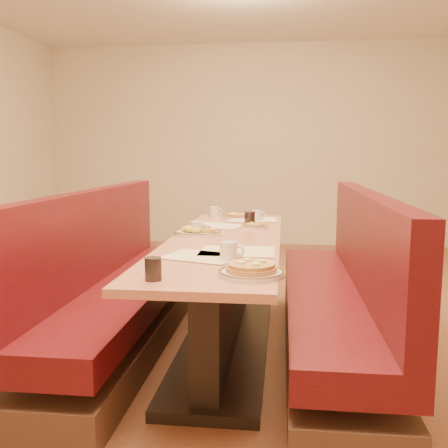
# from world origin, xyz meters

# --- Properties ---
(ground) EXTENTS (8.00, 8.00, 0.00)m
(ground) POSITION_xyz_m (0.00, 0.00, 0.00)
(ground) COLOR #9E6647
(ground) RESTS_ON ground
(room_envelope) EXTENTS (6.04, 8.04, 2.82)m
(room_envelope) POSITION_xyz_m (0.00, 0.00, 1.93)
(room_envelope) COLOR beige
(room_envelope) RESTS_ON ground
(diner_table) EXTENTS (0.70, 2.50, 0.75)m
(diner_table) POSITION_xyz_m (0.00, 0.00, 0.37)
(diner_table) COLOR black
(diner_table) RESTS_ON ground
(booth_left) EXTENTS (0.55, 2.50, 1.05)m
(booth_left) POSITION_xyz_m (-0.73, 0.00, 0.36)
(booth_left) COLOR #4C3326
(booth_left) RESTS_ON ground
(booth_right) EXTENTS (0.55, 2.50, 1.05)m
(booth_right) POSITION_xyz_m (0.73, 0.00, 0.36)
(booth_right) COLOR #4C3326
(booth_right) RESTS_ON ground
(placemat_near_left) EXTENTS (0.44, 0.39, 0.00)m
(placemat_near_left) POSITION_xyz_m (-0.05, -0.59, 0.75)
(placemat_near_left) COLOR beige
(placemat_near_left) RESTS_ON diner_table
(placemat_near_right) EXTENTS (0.41, 0.31, 0.00)m
(placemat_near_right) POSITION_xyz_m (0.12, -0.43, 0.75)
(placemat_near_right) COLOR beige
(placemat_near_right) RESTS_ON diner_table
(placemat_far_left) EXTENTS (0.44, 0.38, 0.00)m
(placemat_far_left) POSITION_xyz_m (-0.12, 0.54, 0.75)
(placemat_far_left) COLOR beige
(placemat_far_left) RESTS_ON diner_table
(placemat_far_right) EXTENTS (0.42, 0.34, 0.00)m
(placemat_far_right) POSITION_xyz_m (0.12, 0.92, 0.75)
(placemat_far_right) COLOR beige
(placemat_far_right) RESTS_ON diner_table
(pancake_plate) EXTENTS (0.30, 0.30, 0.07)m
(pancake_plate) POSITION_xyz_m (0.23, -0.96, 0.77)
(pancake_plate) COLOR silver
(pancake_plate) RESTS_ON diner_table
(eggs_plate) EXTENTS (0.32, 0.32, 0.06)m
(eggs_plate) POSITION_xyz_m (-0.20, 0.14, 0.77)
(eggs_plate) COLOR silver
(eggs_plate) RESTS_ON diner_table
(extra_plate_mid) EXTENTS (0.20, 0.20, 0.04)m
(extra_plate_mid) POSITION_xyz_m (0.16, 0.49, 0.76)
(extra_plate_mid) COLOR silver
(extra_plate_mid) RESTS_ON diner_table
(extra_plate_far) EXTENTS (0.24, 0.24, 0.05)m
(extra_plate_far) POSITION_xyz_m (-0.02, 1.02, 0.77)
(extra_plate_far) COLOR silver
(extra_plate_far) RESTS_ON diner_table
(coffee_mug_a) EXTENTS (0.12, 0.09, 0.09)m
(coffee_mug_a) POSITION_xyz_m (0.10, -0.65, 0.80)
(coffee_mug_a) COLOR silver
(coffee_mug_a) RESTS_ON diner_table
(coffee_mug_b) EXTENTS (0.12, 0.09, 0.09)m
(coffee_mug_b) POSITION_xyz_m (-0.20, 0.13, 0.80)
(coffee_mug_b) COLOR silver
(coffee_mug_b) RESTS_ON diner_table
(coffee_mug_c) EXTENTS (0.11, 0.08, 0.08)m
(coffee_mug_c) POSITION_xyz_m (0.16, 0.90, 0.79)
(coffee_mug_c) COLOR silver
(coffee_mug_c) RESTS_ON diner_table
(coffee_mug_d) EXTENTS (0.12, 0.08, 0.09)m
(coffee_mug_d) POSITION_xyz_m (-0.22, 1.10, 0.80)
(coffee_mug_d) COLOR silver
(coffee_mug_d) RESTS_ON diner_table
(soda_tumbler_near) EXTENTS (0.07, 0.07, 0.10)m
(soda_tumbler_near) POSITION_xyz_m (-0.18, -1.09, 0.80)
(soda_tumbler_near) COLOR black
(soda_tumbler_near) RESTS_ON diner_table
(soda_tumbler_mid) EXTENTS (0.08, 0.08, 0.11)m
(soda_tumbler_mid) POSITION_xyz_m (0.12, 0.57, 0.80)
(soda_tumbler_mid) COLOR black
(soda_tumbler_mid) RESTS_ON diner_table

